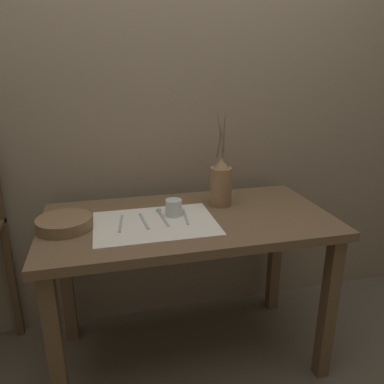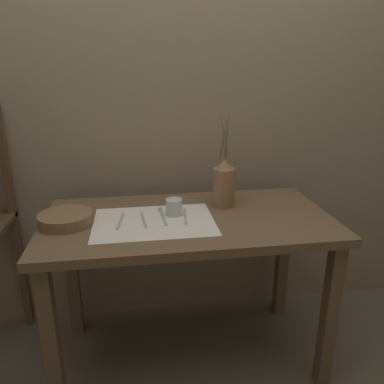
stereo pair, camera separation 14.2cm
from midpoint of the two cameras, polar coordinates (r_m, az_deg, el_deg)
The scene contains 11 objects.
ground_plane at distance 2.14m, azimuth -2.56°, elevation -23.47°, with size 12.00×12.00×0.00m, color brown.
stone_wall_back at distance 2.04m, azimuth -5.58°, elevation 12.05°, with size 7.00×0.06×2.40m.
wooden_table at distance 1.76m, azimuth -2.87°, elevation -7.17°, with size 1.31×0.68×0.77m.
linen_cloth at distance 1.66m, azimuth -8.08°, elevation -4.75°, with size 0.53×0.38×0.00m.
pitcher_with_flowers at distance 1.83m, azimuth 2.23°, elevation 1.29°, with size 0.11×0.11×0.45m.
wooden_bowl at distance 1.70m, azimuth -21.21°, elevation -4.53°, with size 0.23×0.23×0.05m.
glass_tumbler_near at distance 1.72m, azimuth -5.19°, elevation -2.42°, with size 0.08×0.08×0.08m.
knife_center at distance 1.68m, azimuth -13.20°, elevation -4.71°, with size 0.03×0.18×0.00m.
fork_inner at distance 1.68m, azimuth -9.76°, elevation -4.40°, with size 0.03×0.18×0.00m.
spoon_inner at distance 1.75m, azimuth -7.15°, elevation -3.27°, with size 0.03×0.20×0.02m.
fork_outer at distance 1.71m, azimuth -3.38°, elevation -3.78°, with size 0.03×0.18×0.00m.
Camera 1 is at (-0.36, -1.54, 1.43)m, focal length 35.00 mm.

